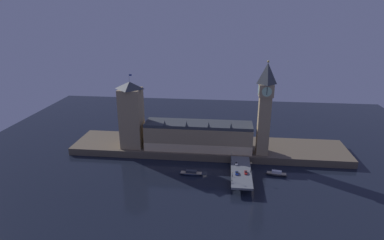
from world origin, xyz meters
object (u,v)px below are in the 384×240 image
car_northbound_trail (237,173)px  street_lamp_far (232,155)px  victoria_tower (131,115)px  pedestrian_near_rail (232,176)px  car_northbound_lead (236,164)px  street_lamp_near (232,175)px  pedestrian_far_rail (232,163)px  boat_upstream (191,173)px  car_southbound_lead (246,172)px  pedestrian_mid_walk (250,172)px  boat_downstream (277,174)px  street_lamp_mid (251,166)px  clock_tower (265,106)px

car_northbound_trail → street_lamp_far: (-3.40, 19.62, 3.82)m
victoria_tower → pedestrian_near_rail: victoria_tower is taller
victoria_tower → car_northbound_lead: (82.35, -25.50, -25.47)m
street_lamp_near → pedestrian_near_rail: bearing=86.0°
victoria_tower → pedestrian_far_rail: bearing=-17.8°
street_lamp_near → boat_upstream: street_lamp_near is taller
victoria_tower → car_southbound_lead: victoria_tower is taller
victoria_tower → street_lamp_near: size_ratio=8.81×
car_northbound_lead → pedestrian_mid_walk: (9.01, -11.78, 0.22)m
boat_downstream → pedestrian_far_rail: bearing=176.0°
pedestrian_far_rail → street_lamp_near: size_ratio=0.28×
street_lamp_near → street_lamp_mid: 19.51m
clock_tower → car_southbound_lead: (-13.48, -34.24, -36.56)m
street_lamp_far → car_northbound_lead: bearing=-58.2°
boat_upstream → car_southbound_lead: bearing=-7.7°
car_southbound_lead → pedestrian_mid_walk: bearing=15.3°
street_lamp_mid → pedestrian_mid_walk: bearing=-98.9°
boat_upstream → boat_downstream: boat_downstream is taller
pedestrian_far_rail → boat_upstream: bearing=-165.2°
street_lamp_mid → boat_downstream: (18.62, 7.04, -8.70)m
car_northbound_lead → street_lamp_mid: bearing=-44.4°
pedestrian_near_rail → street_lamp_mid: bearing=36.2°
clock_tower → street_lamp_near: clock_tower is taller
car_northbound_lead → car_northbound_trail: 14.12m
car_northbound_lead → pedestrian_near_rail: (-3.00, -18.30, 0.18)m
street_lamp_near → boat_downstream: 39.21m
street_lamp_near → boat_upstream: bearing=149.7°
clock_tower → car_northbound_trail: 54.72m
car_southbound_lead → pedestrian_far_rail: pedestrian_far_rail is taller
car_northbound_trail → street_lamp_mid: (9.41, 4.90, 3.48)m
clock_tower → pedestrian_mid_walk: 50.44m
car_southbound_lead → street_lamp_near: (-9.41, -11.34, 3.51)m
car_northbound_lead → pedestrian_near_rail: bearing=-99.3°
boat_upstream → boat_downstream: (59.46, 5.37, 0.13)m
victoria_tower → street_lamp_near: 95.72m
victoria_tower → car_northbound_lead: size_ratio=15.06×
pedestrian_mid_walk → boat_upstream: size_ratio=0.10×
victoria_tower → pedestrian_mid_walk: size_ratio=33.65×
victoria_tower → street_lamp_mid: size_ratio=8.85×
clock_tower → pedestrian_near_rail: 58.49m
clock_tower → car_southbound_lead: clock_tower is taller
boat_downstream → street_lamp_mid: bearing=-159.3°
clock_tower → victoria_tower: (-101.84, 3.87, -11.05)m
clock_tower → boat_upstream: (-50.92, -29.19, -41.90)m
car_northbound_trail → pedestrian_mid_walk: size_ratio=2.71×
car_northbound_lead → street_lamp_mid: 13.62m
car_northbound_trail → street_lamp_mid: 11.16m
car_northbound_trail → street_lamp_far: 20.27m
pedestrian_far_rail → street_lamp_far: size_ratio=0.26×
clock_tower → boat_downstream: 48.83m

